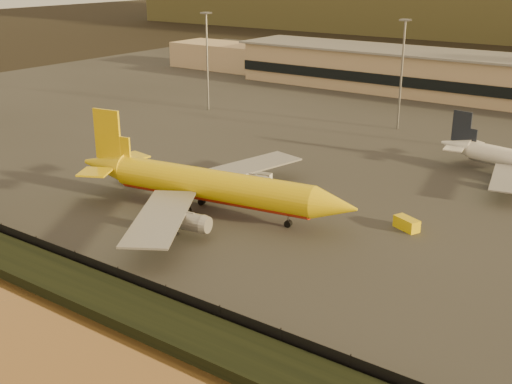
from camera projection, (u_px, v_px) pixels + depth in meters
ground at (222, 260)px, 86.22m from camera, size 900.00×900.00×0.00m
embankment at (129, 308)px, 72.96m from camera, size 320.00×7.00×1.40m
tarmac at (460, 123)px, 158.94m from camera, size 320.00×220.00×0.20m
perimeter_fence at (154, 290)px, 75.82m from camera, size 300.00×0.05×2.20m
terminal_building at (448, 75)px, 188.18m from camera, size 202.00×25.00×12.60m
apron_light_masts at (508, 77)px, 130.14m from camera, size 152.20×12.20×25.40m
dhl_cargo_jet at (208, 186)px, 100.91m from camera, size 49.18×47.67×14.70m
gse_vehicle_yellow at (407, 224)px, 95.39m from camera, size 4.42×3.32×1.81m
gse_vehicle_white at (262, 177)px, 116.36m from camera, size 3.71×2.26×1.56m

